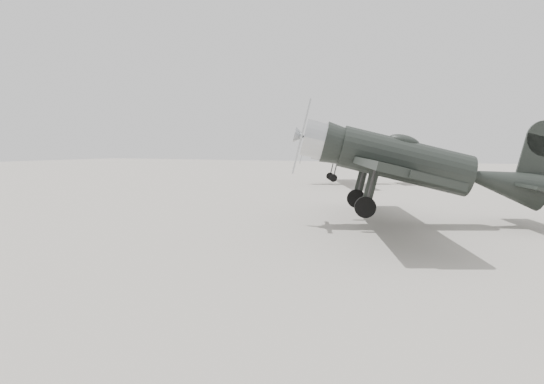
# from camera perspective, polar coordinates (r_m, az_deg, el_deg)

# --- Properties ---
(ground) EXTENTS (160.00, 160.00, 0.00)m
(ground) POSITION_cam_1_polar(r_m,az_deg,el_deg) (16.86, -2.24, -5.32)
(ground) COLOR #A69E93
(ground) RESTS_ON ground
(lowwing_monoplane) EXTENTS (10.14, 13.23, 4.36)m
(lowwing_monoplane) POSITION_cam_1_polar(r_m,az_deg,el_deg) (20.62, 15.30, 2.86)
(lowwing_monoplane) COLOR black
(lowwing_monoplane) RESTS_ON ground
(highwing_monoplane) EXTENTS (9.03, 11.52, 3.39)m
(highwing_monoplane) POSITION_cam_1_polar(r_m,az_deg,el_deg) (42.06, 8.56, 3.76)
(highwing_monoplane) COLOR #A7A9AC
(highwing_monoplane) RESTS_ON ground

